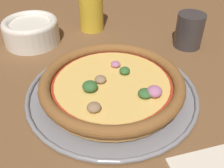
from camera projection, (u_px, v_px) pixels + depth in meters
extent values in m
plane|color=brown|center=(112.00, 94.00, 0.51)|extent=(3.00, 3.00, 0.00)
cylinder|color=gray|center=(112.00, 93.00, 0.51)|extent=(0.32, 0.32, 0.01)
torus|color=gray|center=(112.00, 92.00, 0.51)|extent=(0.33, 0.33, 0.01)
cylinder|color=tan|center=(112.00, 87.00, 0.50)|extent=(0.26, 0.26, 0.01)
torus|color=brown|center=(112.00, 82.00, 0.49)|extent=(0.28, 0.28, 0.02)
cylinder|color=#A32D19|center=(112.00, 84.00, 0.50)|extent=(0.23, 0.23, 0.00)
cylinder|color=#E5B75B|center=(112.00, 83.00, 0.50)|extent=(0.22, 0.22, 0.00)
ellipsoid|color=#8E7051|center=(94.00, 107.00, 0.43)|extent=(0.03, 0.03, 0.01)
ellipsoid|color=#33602D|center=(123.00, 70.00, 0.52)|extent=(0.03, 0.03, 0.01)
ellipsoid|color=#B26B93|center=(116.00, 64.00, 0.53)|extent=(0.03, 0.03, 0.01)
ellipsoid|color=#8E7051|center=(100.00, 79.00, 0.49)|extent=(0.03, 0.03, 0.01)
ellipsoid|color=#33602D|center=(145.00, 93.00, 0.46)|extent=(0.04, 0.04, 0.01)
ellipsoid|color=#B26B93|center=(154.00, 91.00, 0.46)|extent=(0.03, 0.03, 0.02)
ellipsoid|color=#33602D|center=(90.00, 86.00, 0.47)|extent=(0.03, 0.03, 0.02)
cylinder|color=silver|center=(32.00, 33.00, 0.66)|extent=(0.14, 0.14, 0.05)
torus|color=silver|center=(30.00, 23.00, 0.65)|extent=(0.14, 0.14, 0.02)
cylinder|color=#383333|center=(189.00, 31.00, 0.64)|extent=(0.07, 0.07, 0.08)
cylinder|color=gold|center=(91.00, 8.00, 0.70)|extent=(0.07, 0.07, 0.12)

